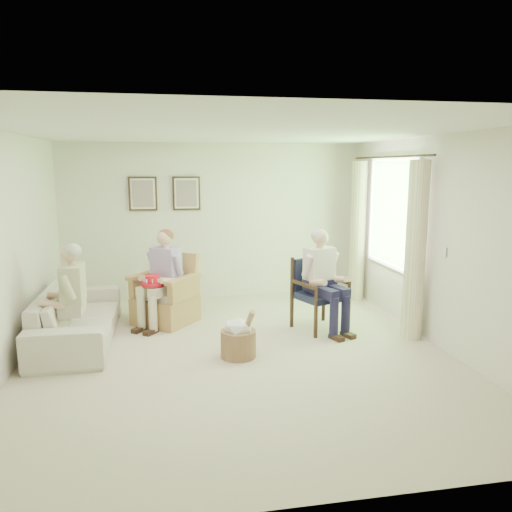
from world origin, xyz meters
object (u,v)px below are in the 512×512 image
wicker_armchair (165,301)px  person_dark (322,273)px  person_sofa (69,293)px  person_wicker (164,272)px  wood_armchair (318,290)px  sofa (78,316)px  red_hat (153,282)px  hatbox (238,337)px

wicker_armchair → person_dark: person_dark is taller
person_sofa → person_wicker: bearing=129.6°
wood_armchair → person_dark: person_dark is taller
sofa → red_hat: bearing=-72.4°
sofa → red_hat: (0.95, 0.30, 0.34)m
wood_armchair → red_hat: bearing=150.3°
wood_armchair → person_dark: 0.31m
wood_armchair → sofa: 3.21m
wood_armchair → sofa: size_ratio=0.43×
wood_armchair → wicker_armchair: bearing=142.3°
person_dark → wicker_armchair: bearing=138.4°
person_dark → wood_armchair: bearing=68.4°
wood_armchair → person_sofa: 3.24m
wicker_armchair → person_dark: size_ratio=0.72×
person_sofa → red_hat: 1.22m
person_wicker → hatbox: 1.71m
person_dark → red_hat: (-2.26, 0.48, -0.13)m
sofa → red_hat: size_ratio=7.48×
person_dark → person_sofa: bearing=163.5°
wicker_armchair → wood_armchair: wicker_armchair is taller
person_wicker → person_sofa: bearing=-102.2°
person_dark → person_sofa: size_ratio=1.05×
person_wicker → red_hat: (-0.16, -0.15, -0.10)m
person_wicker → sofa: bearing=-119.7°
person_wicker → hatbox: person_wicker is taller
wicker_armchair → sofa: 1.25m
wicker_armchair → wood_armchair: size_ratio=1.03×
wicker_armchair → person_sofa: size_ratio=0.76×
person_sofa → red_hat: (0.95, 0.77, -0.08)m
sofa → person_dark: (3.20, -0.18, 0.47)m
wicker_armchair → sofa: (-1.11, -0.58, 0.02)m
person_dark → red_hat: size_ratio=4.53×
person_sofa → wood_armchair: bearing=97.8°
person_wicker → hatbox: size_ratio=2.16×
wicker_armchair → person_wicker: (0.00, -0.13, 0.46)m
wicker_armchair → person_sofa: bearing=-98.4°
wicker_armchair → sofa: bearing=-114.1°
hatbox → person_sofa: bearing=166.5°
wicker_armchair → wood_armchair: bearing=22.0°
wicker_armchair → red_hat: 0.48m
sofa → person_sofa: person_sofa is taller
sofa → person_wicker: 1.28m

